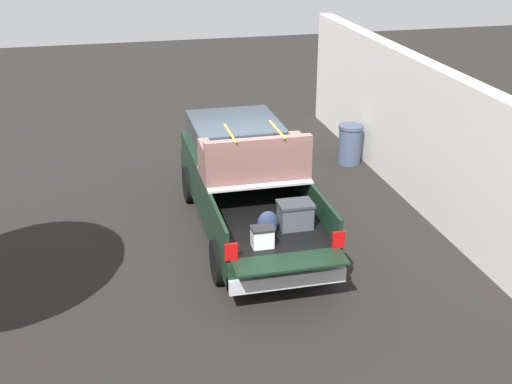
{
  "coord_description": "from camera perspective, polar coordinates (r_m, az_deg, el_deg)",
  "views": [
    {
      "loc": [
        -11.72,
        2.66,
        6.06
      ],
      "look_at": [
        -0.6,
        0.0,
        1.1
      ],
      "focal_mm": 47.61,
      "sensor_mm": 36.0,
      "label": 1
    }
  ],
  "objects": [
    {
      "name": "trash_can",
      "position": [
        16.92,
        7.9,
        4.02
      ],
      "size": [
        0.6,
        0.6,
        0.98
      ],
      "color": "#3F4C66",
      "rests_on": "ground_plane"
    },
    {
      "name": "building_facade",
      "position": [
        15.38,
        12.32,
        5.75
      ],
      "size": [
        11.1,
        0.36,
        3.05
      ],
      "primitive_type": "cube",
      "color": "silver",
      "rests_on": "ground_plane"
    },
    {
      "name": "ground_plane",
      "position": [
        13.46,
        -0.59,
        -3.31
      ],
      "size": [
        40.0,
        40.0,
        0.0
      ],
      "primitive_type": "plane",
      "color": "black"
    },
    {
      "name": "pickup_truck",
      "position": [
        13.39,
        -0.96,
        1.09
      ],
      "size": [
        6.05,
        2.06,
        2.23
      ],
      "color": "black",
      "rests_on": "ground_plane"
    }
  ]
}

